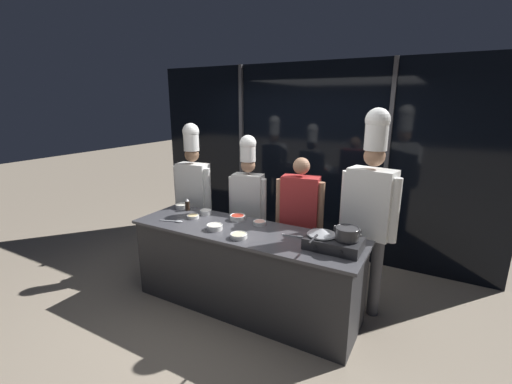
{
  "coord_description": "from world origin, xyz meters",
  "views": [
    {
      "loc": [
        1.72,
        -2.84,
        2.19
      ],
      "look_at": [
        0.0,
        0.25,
        1.24
      ],
      "focal_mm": 24.0,
      "sensor_mm": 36.0,
      "label": 1
    }
  ],
  "objects_px": {
    "squeeze_bottle_soy": "(187,205)",
    "prep_bowl_shrimp": "(260,222)",
    "portable_stove": "(334,243)",
    "prep_bowl_chili_flakes": "(238,217)",
    "prep_bowl_onion": "(215,227)",
    "prep_bowl_garlic": "(182,206)",
    "prep_bowl_noodles": "(239,236)",
    "person_guest": "(300,214)",
    "frying_pan": "(322,232)",
    "chef_sous": "(248,195)",
    "stock_pot": "(347,233)",
    "chef_head": "(193,185)",
    "chef_line": "(370,200)",
    "prep_bowl_ginger": "(193,216)",
    "serving_spoon_solid": "(297,236)",
    "serving_spoon_slotted": "(176,221)",
    "prep_bowl_rice": "(206,212)"
  },
  "relations": [
    {
      "from": "prep_bowl_noodles",
      "to": "person_guest",
      "type": "xyz_separation_m",
      "value": [
        0.33,
        0.76,
        0.05
      ]
    },
    {
      "from": "prep_bowl_shrimp",
      "to": "chef_line",
      "type": "bearing_deg",
      "value": 17.6
    },
    {
      "from": "prep_bowl_ginger",
      "to": "serving_spoon_solid",
      "type": "height_order",
      "value": "prep_bowl_ginger"
    },
    {
      "from": "portable_stove",
      "to": "chef_sous",
      "type": "height_order",
      "value": "chef_sous"
    },
    {
      "from": "serving_spoon_slotted",
      "to": "serving_spoon_solid",
      "type": "distance_m",
      "value": 1.35
    },
    {
      "from": "serving_spoon_slotted",
      "to": "chef_head",
      "type": "relative_size",
      "value": 0.14
    },
    {
      "from": "serving_spoon_slotted",
      "to": "person_guest",
      "type": "distance_m",
      "value": 1.38
    },
    {
      "from": "person_guest",
      "to": "portable_stove",
      "type": "bearing_deg",
      "value": 125.28
    },
    {
      "from": "portable_stove",
      "to": "prep_bowl_garlic",
      "type": "distance_m",
      "value": 2.02
    },
    {
      "from": "person_guest",
      "to": "stock_pot",
      "type": "bearing_deg",
      "value": 130.67
    },
    {
      "from": "stock_pot",
      "to": "prep_bowl_rice",
      "type": "xyz_separation_m",
      "value": [
        -1.71,
        0.21,
        -0.14
      ]
    },
    {
      "from": "prep_bowl_chili_flakes",
      "to": "prep_bowl_garlic",
      "type": "bearing_deg",
      "value": 178.14
    },
    {
      "from": "prep_bowl_garlic",
      "to": "chef_line",
      "type": "distance_m",
      "value": 2.23
    },
    {
      "from": "prep_bowl_onion",
      "to": "prep_bowl_shrimp",
      "type": "bearing_deg",
      "value": 47.04
    },
    {
      "from": "person_guest",
      "to": "prep_bowl_ginger",
      "type": "bearing_deg",
      "value": 15.76
    },
    {
      "from": "prep_bowl_ginger",
      "to": "serving_spoon_solid",
      "type": "relative_size",
      "value": 0.64
    },
    {
      "from": "squeeze_bottle_soy",
      "to": "prep_bowl_shrimp",
      "type": "bearing_deg",
      "value": -0.4
    },
    {
      "from": "squeeze_bottle_soy",
      "to": "chef_sous",
      "type": "height_order",
      "value": "chef_sous"
    },
    {
      "from": "serving_spoon_slotted",
      "to": "prep_bowl_chili_flakes",
      "type": "bearing_deg",
      "value": 34.5
    },
    {
      "from": "prep_bowl_rice",
      "to": "chef_head",
      "type": "relative_size",
      "value": 0.07
    },
    {
      "from": "chef_sous",
      "to": "prep_bowl_ginger",
      "type": "bearing_deg",
      "value": 48.09
    },
    {
      "from": "squeeze_bottle_soy",
      "to": "prep_bowl_noodles",
      "type": "distance_m",
      "value": 1.1
    },
    {
      "from": "frying_pan",
      "to": "prep_bowl_shrimp",
      "type": "bearing_deg",
      "value": 163.48
    },
    {
      "from": "prep_bowl_ginger",
      "to": "prep_bowl_shrimp",
      "type": "height_order",
      "value": "prep_bowl_shrimp"
    },
    {
      "from": "prep_bowl_ginger",
      "to": "prep_bowl_garlic",
      "type": "xyz_separation_m",
      "value": [
        -0.36,
        0.22,
        0.01
      ]
    },
    {
      "from": "chef_head",
      "to": "person_guest",
      "type": "distance_m",
      "value": 1.51
    },
    {
      "from": "chef_line",
      "to": "prep_bowl_rice",
      "type": "bearing_deg",
      "value": 21.82
    },
    {
      "from": "stock_pot",
      "to": "chef_head",
      "type": "height_order",
      "value": "chef_head"
    },
    {
      "from": "portable_stove",
      "to": "squeeze_bottle_soy",
      "type": "bearing_deg",
      "value": 173.04
    },
    {
      "from": "prep_bowl_onion",
      "to": "serving_spoon_solid",
      "type": "distance_m",
      "value": 0.85
    },
    {
      "from": "prep_bowl_onion",
      "to": "prep_bowl_ginger",
      "type": "xyz_separation_m",
      "value": [
        -0.43,
        0.18,
        -0.01
      ]
    },
    {
      "from": "prep_bowl_chili_flakes",
      "to": "chef_head",
      "type": "height_order",
      "value": "chef_head"
    },
    {
      "from": "squeeze_bottle_soy",
      "to": "chef_line",
      "type": "height_order",
      "value": "chef_line"
    },
    {
      "from": "prep_bowl_chili_flakes",
      "to": "prep_bowl_noodles",
      "type": "xyz_separation_m",
      "value": [
        0.29,
        -0.44,
        -0.01
      ]
    },
    {
      "from": "person_guest",
      "to": "chef_line",
      "type": "bearing_deg",
      "value": 170.92
    },
    {
      "from": "prep_bowl_rice",
      "to": "prep_bowl_noodles",
      "type": "relative_size",
      "value": 0.8
    },
    {
      "from": "prep_bowl_ginger",
      "to": "chef_sous",
      "type": "xyz_separation_m",
      "value": [
        0.37,
        0.61,
        0.15
      ]
    },
    {
      "from": "serving_spoon_solid",
      "to": "prep_bowl_chili_flakes",
      "type": "bearing_deg",
      "value": 170.3
    },
    {
      "from": "portable_stove",
      "to": "prep_bowl_chili_flakes",
      "type": "bearing_deg",
      "value": 168.77
    },
    {
      "from": "portable_stove",
      "to": "chef_line",
      "type": "bearing_deg",
      "value": 71.57
    },
    {
      "from": "serving_spoon_slotted",
      "to": "chef_head",
      "type": "xyz_separation_m",
      "value": [
        -0.32,
        0.71,
        0.22
      ]
    },
    {
      "from": "chef_sous",
      "to": "person_guest",
      "type": "bearing_deg",
      "value": 162.31
    },
    {
      "from": "prep_bowl_ginger",
      "to": "prep_bowl_shrimp",
      "type": "relative_size",
      "value": 1.0
    },
    {
      "from": "chef_head",
      "to": "prep_bowl_shrimp",
      "type": "bearing_deg",
      "value": 157.14
    },
    {
      "from": "prep_bowl_noodles",
      "to": "serving_spoon_solid",
      "type": "distance_m",
      "value": 0.57
    },
    {
      "from": "frying_pan",
      "to": "chef_head",
      "type": "distance_m",
      "value": 2.02
    },
    {
      "from": "stock_pot",
      "to": "portable_stove",
      "type": "bearing_deg",
      "value": -179.88
    },
    {
      "from": "stock_pot",
      "to": "squeeze_bottle_soy",
      "type": "relative_size",
      "value": 1.56
    },
    {
      "from": "prep_bowl_shrimp",
      "to": "serving_spoon_slotted",
      "type": "distance_m",
      "value": 0.93
    },
    {
      "from": "prep_bowl_noodles",
      "to": "person_guest",
      "type": "bearing_deg",
      "value": 66.87
    }
  ]
}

